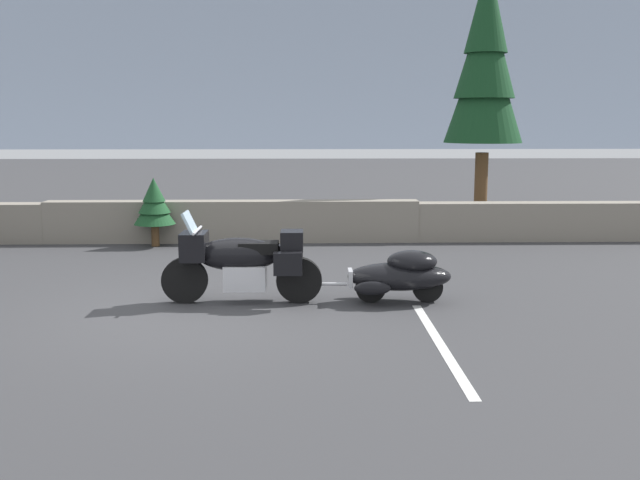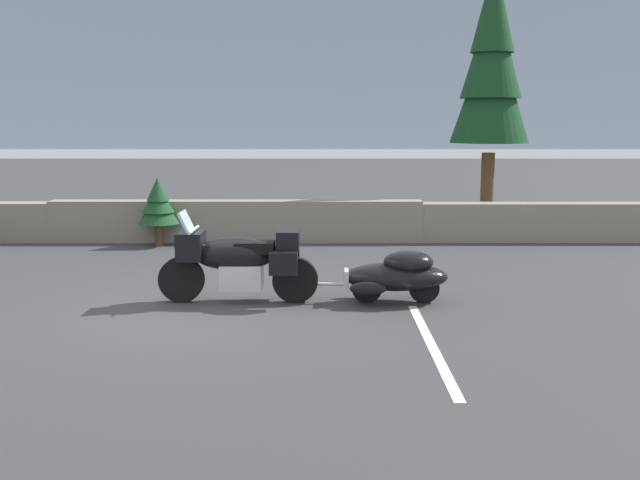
# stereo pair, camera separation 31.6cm
# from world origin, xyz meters

# --- Properties ---
(ground_plane) EXTENTS (80.00, 80.00, 0.00)m
(ground_plane) POSITION_xyz_m (0.00, 0.00, 0.00)
(ground_plane) COLOR #38383A
(stone_guard_wall) EXTENTS (24.00, 0.54, 0.90)m
(stone_guard_wall) POSITION_xyz_m (-0.06, 5.90, 0.43)
(stone_guard_wall) COLOR gray
(stone_guard_wall) RESTS_ON ground
(distant_ridgeline) EXTENTS (240.00, 80.00, 16.00)m
(distant_ridgeline) POSITION_xyz_m (0.00, 95.91, 8.00)
(distant_ridgeline) COLOR #99A8BF
(distant_ridgeline) RESTS_ON ground
(touring_motorcycle) EXTENTS (2.31, 0.77, 1.33)m
(touring_motorcycle) POSITION_xyz_m (0.62, 0.55, 0.62)
(touring_motorcycle) COLOR black
(touring_motorcycle) RESTS_ON ground
(car_shaped_trailer) EXTENTS (2.21, 0.79, 0.76)m
(car_shaped_trailer) POSITION_xyz_m (2.91, 0.52, 0.41)
(car_shaped_trailer) COLOR black
(car_shaped_trailer) RESTS_ON ground
(pine_tree_tall) EXTENTS (1.87, 1.87, 6.34)m
(pine_tree_tall) POSITION_xyz_m (5.86, 7.89, 3.97)
(pine_tree_tall) COLOR brown
(pine_tree_tall) RESTS_ON ground
(pine_sapling_near) EXTENTS (0.86, 0.86, 1.43)m
(pine_sapling_near) POSITION_xyz_m (-1.57, 5.38, 0.90)
(pine_sapling_near) COLOR brown
(pine_sapling_near) RESTS_ON ground
(parking_stripe_marker) EXTENTS (0.12, 3.60, 0.01)m
(parking_stripe_marker) POSITION_xyz_m (3.12, -1.50, 0.00)
(parking_stripe_marker) COLOR silver
(parking_stripe_marker) RESTS_ON ground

